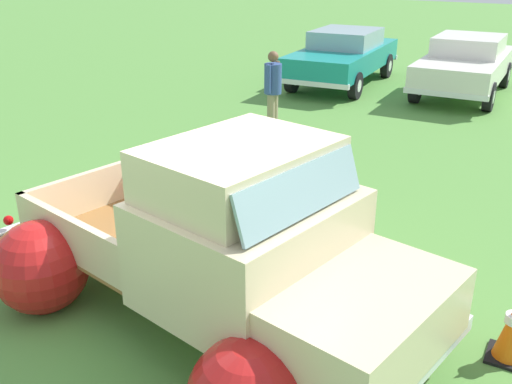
# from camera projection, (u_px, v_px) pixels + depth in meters

# --- Properties ---
(ground_plane) EXTENTS (80.00, 80.00, 0.00)m
(ground_plane) POSITION_uv_depth(u_px,v_px,m) (202.00, 315.00, 5.79)
(ground_plane) COLOR #548C3D
(vintage_pickup_truck) EXTENTS (4.90, 3.46, 1.96)m
(vintage_pickup_truck) POSITION_uv_depth(u_px,v_px,m) (228.00, 262.00, 5.26)
(vintage_pickup_truck) COLOR black
(vintage_pickup_truck) RESTS_ON ground
(show_car_0) EXTENTS (2.10, 4.68, 1.43)m
(show_car_0) POSITION_uv_depth(u_px,v_px,m) (343.00, 55.00, 15.45)
(show_car_0) COLOR black
(show_car_0) RESTS_ON ground
(show_car_1) EXTENTS (1.93, 4.44, 1.43)m
(show_car_1) POSITION_uv_depth(u_px,v_px,m) (465.00, 63.00, 14.34)
(show_car_1) COLOR black
(show_car_1) RESTS_ON ground
(spectator_0) EXTENTS (0.37, 0.54, 1.59)m
(spectator_0) POSITION_uv_depth(u_px,v_px,m) (273.00, 87.00, 11.30)
(spectator_0) COLOR gray
(spectator_0) RESTS_ON ground
(lane_cone_0) EXTENTS (0.36, 0.36, 0.63)m
(lane_cone_0) POSITION_uv_depth(u_px,v_px,m) (181.00, 172.00, 8.64)
(lane_cone_0) COLOR black
(lane_cone_0) RESTS_ON ground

